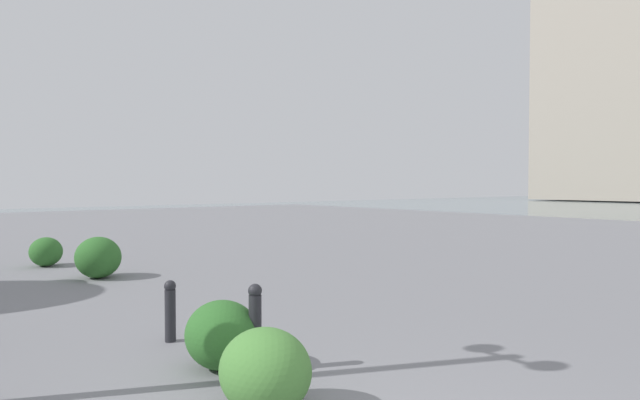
% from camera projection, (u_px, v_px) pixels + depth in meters
% --- Properties ---
extents(building_annex, '(14.03, 13.00, 36.16)m').
position_uv_depth(building_annex, '(616.00, 54.00, 61.72)').
color(building_annex, '#9E9384').
rests_on(building_annex, ground).
extents(bollard_near, '(0.13, 0.13, 0.82)m').
position_uv_depth(bollard_near, '(255.00, 326.00, 4.92)').
color(bollard_near, '#232328').
rests_on(bollard_near, ground).
extents(bollard_mid, '(0.13, 0.13, 0.68)m').
position_uv_depth(bollard_mid, '(170.00, 309.00, 5.86)').
color(bollard_mid, '#232328').
rests_on(bollard_mid, ground).
extents(shrub_low, '(0.76, 0.68, 0.65)m').
position_uv_depth(shrub_low, '(222.00, 335.00, 5.00)').
color(shrub_low, '#2D6628').
rests_on(shrub_low, ground).
extents(shrub_round, '(0.91, 0.81, 0.77)m').
position_uv_depth(shrub_round, '(98.00, 257.00, 9.86)').
color(shrub_round, '#2D6628').
rests_on(shrub_round, ground).
extents(shrub_wide, '(0.73, 0.66, 0.62)m').
position_uv_depth(shrub_wide, '(46.00, 252.00, 11.28)').
color(shrub_wide, '#2D6628').
rests_on(shrub_wide, ground).
extents(shrub_tall, '(0.76, 0.69, 0.65)m').
position_uv_depth(shrub_tall, '(265.00, 371.00, 4.03)').
color(shrub_tall, '#477F38').
rests_on(shrub_tall, ground).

